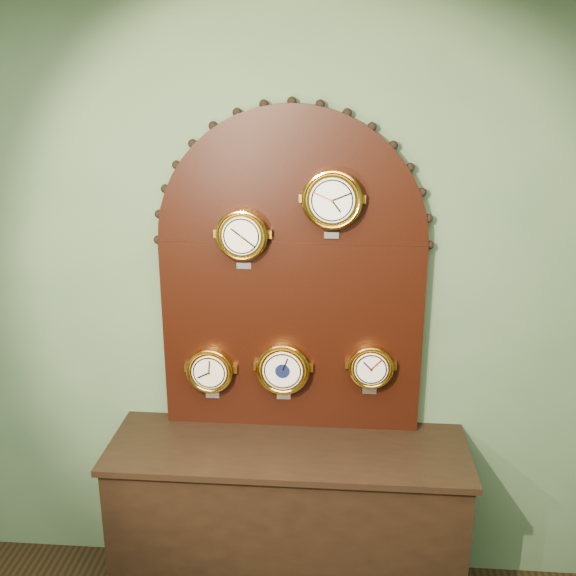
# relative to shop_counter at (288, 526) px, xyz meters

# --- Properties ---
(wall_back) EXTENTS (4.00, 0.00, 4.00)m
(wall_back) POSITION_rel_shop_counter_xyz_m (0.00, 0.27, 1.00)
(wall_back) COLOR #4C6847
(wall_back) RESTS_ON ground
(shop_counter) EXTENTS (1.60, 0.50, 0.80)m
(shop_counter) POSITION_rel_shop_counter_xyz_m (0.00, 0.00, 0.00)
(shop_counter) COLOR black
(shop_counter) RESTS_ON ground_plane
(display_board) EXTENTS (1.26, 0.06, 1.53)m
(display_board) POSITION_rel_shop_counter_xyz_m (0.00, 0.22, 1.23)
(display_board) COLOR black
(display_board) RESTS_ON shop_counter
(roman_clock) EXTENTS (0.23, 0.08, 0.28)m
(roman_clock) POSITION_rel_shop_counter_xyz_m (-0.21, 0.15, 1.38)
(roman_clock) COLOR gold
(roman_clock) RESTS_ON display_board
(arabic_clock) EXTENTS (0.26, 0.08, 0.31)m
(arabic_clock) POSITION_rel_shop_counter_xyz_m (0.18, 0.15, 1.54)
(arabic_clock) COLOR gold
(arabic_clock) RESTS_ON display_board
(hygrometer) EXTENTS (0.22, 0.08, 0.27)m
(hygrometer) POSITION_rel_shop_counter_xyz_m (-0.38, 0.15, 0.73)
(hygrometer) COLOR gold
(hygrometer) RESTS_ON display_board
(barometer) EXTENTS (0.25, 0.08, 0.30)m
(barometer) POSITION_rel_shop_counter_xyz_m (-0.03, 0.15, 0.75)
(barometer) COLOR gold
(barometer) RESTS_ON display_board
(tide_clock) EXTENTS (0.21, 0.08, 0.26)m
(tide_clock) POSITION_rel_shop_counter_xyz_m (0.37, 0.15, 0.77)
(tide_clock) COLOR gold
(tide_clock) RESTS_ON display_board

